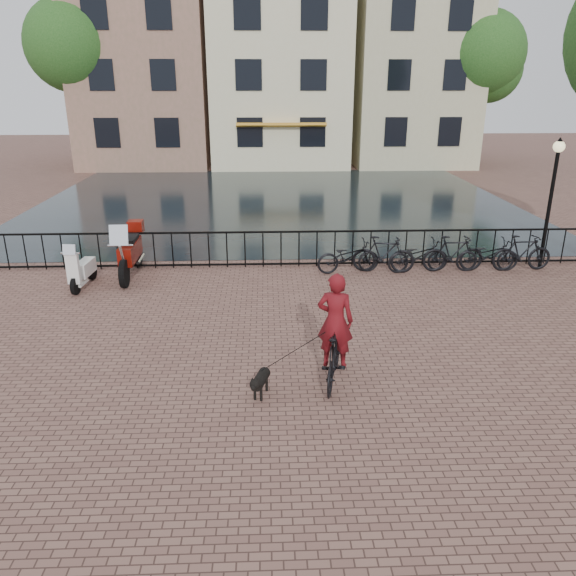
{
  "coord_description": "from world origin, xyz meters",
  "views": [
    {
      "loc": [
        -0.39,
        -6.98,
        4.89
      ],
      "look_at": [
        0.0,
        3.0,
        1.2
      ],
      "focal_mm": 35.0,
      "sensor_mm": 36.0,
      "label": 1
    }
  ],
  "objects_px": {
    "motorcycle": "(130,246)",
    "scooter": "(82,262)",
    "cyclist": "(335,336)",
    "dog": "(261,382)",
    "lamp_post": "(553,182)"
  },
  "relations": [
    {
      "from": "motorcycle",
      "to": "scooter",
      "type": "relative_size",
      "value": 1.64
    },
    {
      "from": "cyclist",
      "to": "motorcycle",
      "type": "bearing_deg",
      "value": -37.64
    },
    {
      "from": "cyclist",
      "to": "scooter",
      "type": "xyz_separation_m",
      "value": [
        -5.74,
        5.03,
        -0.23
      ]
    },
    {
      "from": "scooter",
      "to": "motorcycle",
      "type": "bearing_deg",
      "value": 42.34
    },
    {
      "from": "dog",
      "to": "scooter",
      "type": "relative_size",
      "value": 0.52
    },
    {
      "from": "scooter",
      "to": "lamp_post",
      "type": "bearing_deg",
      "value": 9.34
    },
    {
      "from": "cyclist",
      "to": "motorcycle",
      "type": "distance_m",
      "value": 7.5
    },
    {
      "from": "dog",
      "to": "lamp_post",
      "type": "bearing_deg",
      "value": 56.44
    },
    {
      "from": "cyclist",
      "to": "dog",
      "type": "relative_size",
      "value": 3.11
    },
    {
      "from": "lamp_post",
      "to": "motorcycle",
      "type": "distance_m",
      "value": 11.3
    },
    {
      "from": "dog",
      "to": "scooter",
      "type": "height_order",
      "value": "scooter"
    },
    {
      "from": "lamp_post",
      "to": "cyclist",
      "type": "relative_size",
      "value": 1.49
    },
    {
      "from": "dog",
      "to": "motorcycle",
      "type": "relative_size",
      "value": 0.32
    },
    {
      "from": "cyclist",
      "to": "dog",
      "type": "bearing_deg",
      "value": 30.53
    },
    {
      "from": "cyclist",
      "to": "dog",
      "type": "height_order",
      "value": "cyclist"
    }
  ]
}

